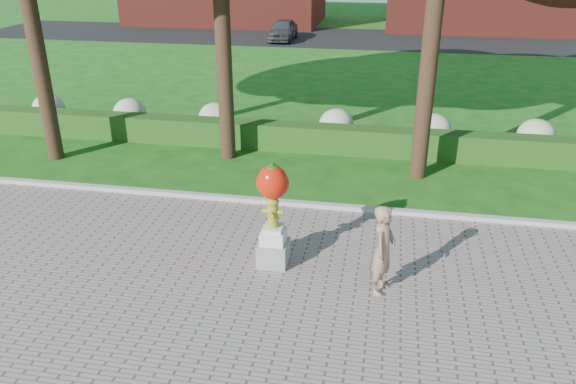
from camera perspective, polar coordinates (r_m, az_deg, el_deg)
The scene contains 8 objects.
ground at distance 11.17m, azimuth -4.62°, elevation -7.97°, with size 100.00×100.00×0.00m, color #155014.
curb at distance 13.69m, azimuth -1.46°, elevation -1.06°, with size 40.00×0.18×0.15m, color #ADADA5.
lawn_hedge at distance 17.21m, azimuth 1.25°, elevation 5.59°, with size 24.00×0.70×0.80m, color #1C4513.
hydrangea_row at distance 18.03m, azimuth 3.57°, elevation 6.94°, with size 20.10×1.10×0.99m.
street at distance 37.64m, azimuth 6.59°, elevation 15.26°, with size 50.00×8.00×0.02m, color black.
hydrant_sculpture at distance 10.76m, azimuth -1.54°, elevation -2.03°, with size 0.63×0.59×2.15m.
woman at distance 10.19m, azimuth 9.65°, elevation -5.82°, with size 0.62×0.41×1.71m, color #9F775B.
parked_car at distance 36.52m, azimuth -0.54°, elevation 16.16°, with size 1.51×3.76×1.28m, color #3D3F44.
Camera 1 is at (2.57, -9.07, 5.99)m, focal length 35.00 mm.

